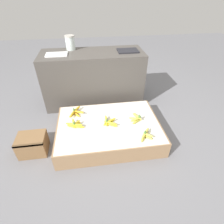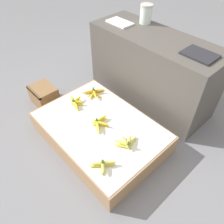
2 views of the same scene
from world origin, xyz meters
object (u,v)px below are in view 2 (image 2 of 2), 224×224
Objects in this scene: wooden_crate at (44,95)px; banana_bunch_middle_left at (75,102)px; banana_bunch_middle_midright at (126,143)px; banana_bunch_front_midright at (103,165)px; banana_bunch_middle_midleft at (99,123)px; foam_tray_white at (120,22)px; banana_bunch_back_left at (94,92)px; glass_jar at (146,14)px.

wooden_crate is 0.51m from banana_bunch_middle_left.
banana_bunch_front_midright is at bearing -84.77° from banana_bunch_middle_midright.
banana_bunch_middle_midleft is 0.73× the size of foam_tray_white.
banana_bunch_front_midright is 0.93m from banana_bunch_back_left.
banana_bunch_middle_midright is (1.22, 0.13, 0.13)m from wooden_crate.
banana_bunch_middle_left and banana_bunch_middle_midright have the same top height.
banana_bunch_middle_left is at bearing -90.81° from banana_bunch_back_left.
wooden_crate is 1.57× the size of glass_jar.
banana_bunch_front_midright is at bearing -59.37° from glass_jar.
foam_tray_white is (-0.18, -0.21, -0.09)m from glass_jar.
foam_tray_white is (0.29, 0.94, 0.68)m from wooden_crate.
banana_bunch_middle_left is at bearing 159.78° from banana_bunch_front_midright.
foam_tray_white reaches higher than wooden_crate.
banana_bunch_middle_midright reaches higher than banana_bunch_back_left.
banana_bunch_front_midright is 0.67× the size of foam_tray_white.
banana_bunch_middle_left is at bearing -178.95° from banana_bunch_middle_midright.
banana_bunch_middle_midleft reaches higher than wooden_crate.
wooden_crate is at bearing -172.47° from banana_bunch_middle_midleft.
banana_bunch_middle_midleft is at bearing 7.53° from wooden_crate.
banana_bunch_middle_midleft is at bearing -68.54° from glass_jar.
banana_bunch_middle_left is at bearing 179.18° from banana_bunch_middle_midleft.
banana_bunch_back_left is (-0.73, 0.24, -0.00)m from banana_bunch_middle_midright.
banana_bunch_middle_left is at bearing -76.66° from foam_tray_white.
banana_bunch_front_midright is 0.46m from banana_bunch_middle_midleft.
banana_bunch_middle_midleft is 1.15m from foam_tray_white.
banana_bunch_front_midright is 0.91× the size of banana_bunch_middle_midleft.
banana_bunch_middle_midleft is 1.29m from glass_jar.
banana_bunch_back_left is at bearing -70.81° from foam_tray_white.
glass_jar is at bearing 50.09° from foam_tray_white.
banana_bunch_back_left is 0.82m from foam_tray_white.
banana_bunch_middle_midright reaches higher than banana_bunch_front_midright.
banana_bunch_middle_midright is at bearing -53.61° from glass_jar.
banana_bunch_middle_midleft is 0.47m from banana_bunch_back_left.
banana_bunch_back_left is at bearing 37.56° from wooden_crate.
foam_tray_white is (-0.96, 1.10, 0.55)m from banana_bunch_front_midright.
wooden_crate is 1.36× the size of banana_bunch_middle_left.
banana_bunch_middle_left is 1.15× the size of glass_jar.
banana_bunch_front_midright reaches higher than wooden_crate.
glass_jar is at bearing 90.78° from banana_bunch_middle_left.
foam_tray_white reaches higher than banana_bunch_middle_midright.
banana_bunch_middle_left is (-0.76, 0.28, -0.00)m from banana_bunch_front_midright.
banana_bunch_middle_left reaches higher than banana_bunch_middle_midleft.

